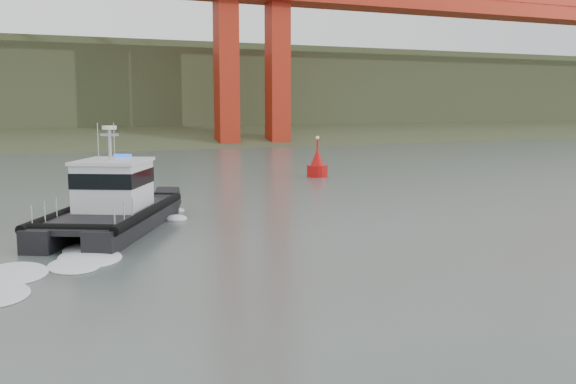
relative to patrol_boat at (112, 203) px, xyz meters
The scene contains 4 objects.
ground 17.81m from the patrol_boat, 68.06° to the right, with size 400.00×400.00×0.00m, color #4D5C55.
headlands 109.38m from the patrol_boat, 86.52° to the left, with size 500.00×105.36×27.12m.
patrol_boat is the anchor object (origin of this frame).
nav_buoy 25.67m from the patrol_boat, 41.59° to the left, with size 1.74×1.74×3.63m.
Camera 1 is at (-10.84, -14.78, 5.96)m, focal length 40.00 mm.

